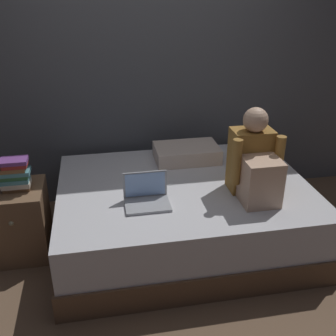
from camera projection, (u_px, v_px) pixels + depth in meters
The scene contains 8 objects.
ground_plane at pixel (166, 265), 3.08m from camera, with size 8.00×8.00×0.00m, color brown.
wall_back at pixel (142, 58), 3.55m from camera, with size 5.60×0.10×2.70m, color #4C4F54.
bed at pixel (183, 213), 3.26m from camera, with size 2.00×1.50×0.53m.
nightstand at pixel (19, 222), 3.10m from camera, with size 0.44×0.46×0.58m.
person_sitting at pixel (255, 164), 2.90m from camera, with size 0.39×0.44×0.66m.
laptop at pixel (147, 196), 2.86m from camera, with size 0.32×0.23×0.22m.
pillow at pixel (187, 153), 3.54m from camera, with size 0.56×0.36×0.13m, color beige.
book_stack at pixel (15, 175), 2.92m from camera, with size 0.23×0.16×0.25m.
Camera 1 is at (-0.43, -2.41, 2.01)m, focal length 42.55 mm.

